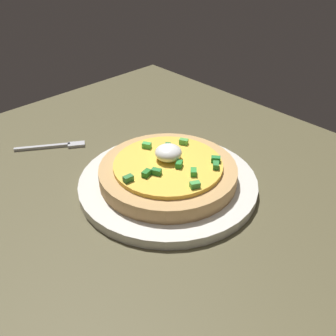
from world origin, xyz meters
TOP-DOWN VIEW (x-y plane):
  - dining_table at (0.00, 0.00)cm, footprint 94.53×71.90cm
  - plate at (7.21, -3.00)cm, footprint 25.58×25.58cm
  - pizza at (7.22, -3.02)cm, footprint 19.54×19.54cm
  - fork at (28.36, 2.51)cm, footprint 7.28×10.56cm

SIDE VIEW (x-z plane):
  - dining_table at x=0.00cm, z-range 0.00..2.27cm
  - fork at x=28.36cm, z-range 2.27..2.77cm
  - plate at x=7.21cm, z-range 2.27..3.66cm
  - pizza at x=7.22cm, z-range 2.56..7.56cm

